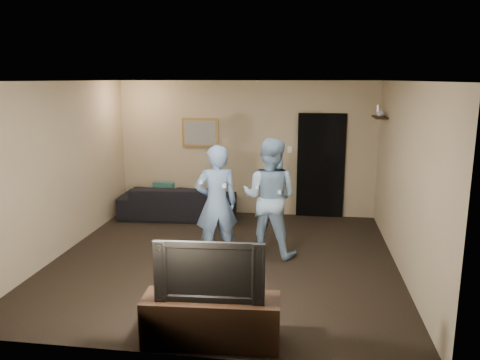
# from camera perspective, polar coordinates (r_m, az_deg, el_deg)

# --- Properties ---
(ground) EXTENTS (5.00, 5.00, 0.00)m
(ground) POSITION_cam_1_polar(r_m,az_deg,el_deg) (7.06, -1.94, -9.63)
(ground) COLOR black
(ground) RESTS_ON ground
(ceiling) EXTENTS (5.00, 5.00, 0.04)m
(ceiling) POSITION_cam_1_polar(r_m,az_deg,el_deg) (6.55, -2.11, 11.97)
(ceiling) COLOR silver
(ceiling) RESTS_ON wall_back
(wall_back) EXTENTS (5.00, 0.04, 2.60)m
(wall_back) POSITION_cam_1_polar(r_m,az_deg,el_deg) (9.12, 0.73, 3.86)
(wall_back) COLOR tan
(wall_back) RESTS_ON ground
(wall_front) EXTENTS (5.00, 0.04, 2.60)m
(wall_front) POSITION_cam_1_polar(r_m,az_deg,el_deg) (4.33, -7.83, -5.78)
(wall_front) COLOR tan
(wall_front) RESTS_ON ground
(wall_left) EXTENTS (0.04, 5.00, 2.60)m
(wall_left) POSITION_cam_1_polar(r_m,az_deg,el_deg) (7.53, -21.10, 1.25)
(wall_left) COLOR tan
(wall_left) RESTS_ON ground
(wall_right) EXTENTS (0.04, 5.00, 2.60)m
(wall_right) POSITION_cam_1_polar(r_m,az_deg,el_deg) (6.72, 19.46, 0.13)
(wall_right) COLOR tan
(wall_right) RESTS_ON ground
(sofa) EXTENTS (2.22, 0.96, 0.64)m
(sofa) POSITION_cam_1_polar(r_m,az_deg,el_deg) (9.08, -7.54, -2.61)
(sofa) COLOR black
(sofa) RESTS_ON ground
(throw_pillow) EXTENTS (0.42, 0.16, 0.41)m
(throw_pillow) POSITION_cam_1_polar(r_m,az_deg,el_deg) (9.12, -9.26, -1.55)
(throw_pillow) COLOR #17473E
(throw_pillow) RESTS_ON sofa
(painting_frame) EXTENTS (0.72, 0.05, 0.57)m
(painting_frame) POSITION_cam_1_polar(r_m,az_deg,el_deg) (9.22, -4.87, 5.78)
(painting_frame) COLOR olive
(painting_frame) RESTS_ON wall_back
(painting_canvas) EXTENTS (0.62, 0.01, 0.47)m
(painting_canvas) POSITION_cam_1_polar(r_m,az_deg,el_deg) (9.19, -4.91, 5.77)
(painting_canvas) COLOR slate
(painting_canvas) RESTS_ON painting_frame
(doorway) EXTENTS (0.90, 0.06, 2.00)m
(doorway) POSITION_cam_1_polar(r_m,az_deg,el_deg) (9.07, 9.82, 1.72)
(doorway) COLOR black
(doorway) RESTS_ON ground
(light_switch) EXTENTS (0.08, 0.02, 0.12)m
(light_switch) POSITION_cam_1_polar(r_m,az_deg,el_deg) (9.03, 6.07, 3.71)
(light_switch) COLOR silver
(light_switch) RESTS_ON wall_back
(wall_shelf) EXTENTS (0.20, 0.60, 0.03)m
(wall_shelf) POSITION_cam_1_polar(r_m,az_deg,el_deg) (8.37, 16.69, 7.35)
(wall_shelf) COLOR black
(wall_shelf) RESTS_ON wall_right
(shelf_vase) EXTENTS (0.16, 0.16, 0.14)m
(shelf_vase) POSITION_cam_1_polar(r_m,az_deg,el_deg) (8.29, 16.80, 7.90)
(shelf_vase) COLOR #A2A2A6
(shelf_vase) RESTS_ON wall_shelf
(shelf_figurine) EXTENTS (0.06, 0.06, 0.18)m
(shelf_figurine) POSITION_cam_1_polar(r_m,az_deg,el_deg) (8.60, 16.49, 8.18)
(shelf_figurine) COLOR silver
(shelf_figurine) RESTS_ON wall_shelf
(tv_console) EXTENTS (1.40, 0.52, 0.49)m
(tv_console) POSITION_cam_1_polar(r_m,az_deg,el_deg) (4.93, -3.52, -16.66)
(tv_console) COLOR black
(tv_console) RESTS_ON ground
(television) EXTENTS (1.08, 0.20, 0.62)m
(television) POSITION_cam_1_polar(r_m,az_deg,el_deg) (4.68, -3.61, -10.70)
(television) COLOR black
(television) RESTS_ON tv_console
(wii_player_left) EXTENTS (0.73, 0.61, 1.72)m
(wii_player_left) POSITION_cam_1_polar(r_m,az_deg,el_deg) (6.80, -2.89, -2.88)
(wii_player_left) COLOR #688AB4
(wii_player_left) RESTS_ON ground
(wii_player_right) EXTENTS (1.00, 0.85, 1.78)m
(wii_player_right) POSITION_cam_1_polar(r_m,az_deg,el_deg) (7.01, 3.63, -2.14)
(wii_player_right) COLOR #8EB3CF
(wii_player_right) RESTS_ON ground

